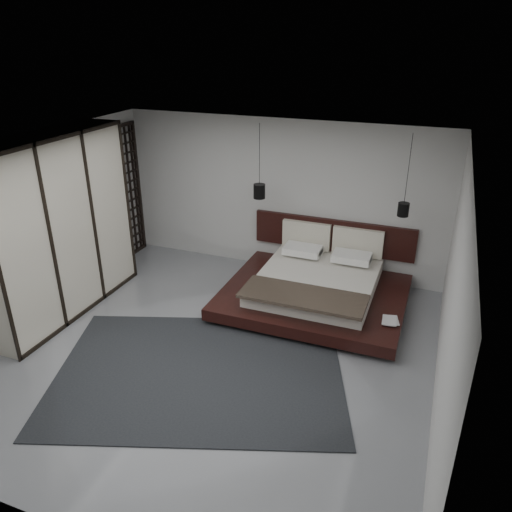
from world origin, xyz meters
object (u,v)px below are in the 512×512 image
at_px(lattice_screen, 126,193).
at_px(pendant_right, 403,209).
at_px(rug, 200,371).
at_px(pendant_left, 259,191).
at_px(bed, 316,286).
at_px(wardrobe, 56,228).

bearing_deg(lattice_screen, pendant_right, -0.85).
height_order(lattice_screen, rug, lattice_screen).
relative_size(lattice_screen, pendant_left, 2.06).
xyz_separation_m(lattice_screen, bed, (3.97, -0.55, -1.00)).
height_order(pendant_left, rug, pendant_left).
relative_size(pendant_left, pendant_right, 0.99).
distance_m(lattice_screen, pendant_left, 2.80).
bearing_deg(bed, lattice_screen, 172.14).
bearing_deg(pendant_right, bed, -158.50).
relative_size(lattice_screen, pendant_right, 2.03).
distance_m(pendant_right, wardrobe, 5.36).
bearing_deg(wardrobe, rug, -15.09).
height_order(lattice_screen, bed, lattice_screen).
bearing_deg(pendant_left, rug, -85.26).
bearing_deg(rug, wardrobe, 164.91).
bearing_deg(lattice_screen, rug, -44.46).
xyz_separation_m(lattice_screen, pendant_right, (5.16, -0.08, 0.33)).
bearing_deg(wardrobe, pendant_right, 23.49).
distance_m(lattice_screen, wardrobe, 2.23).
bearing_deg(bed, wardrobe, -155.88).
height_order(wardrobe, rug, wardrobe).
bearing_deg(pendant_left, lattice_screen, 178.42).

